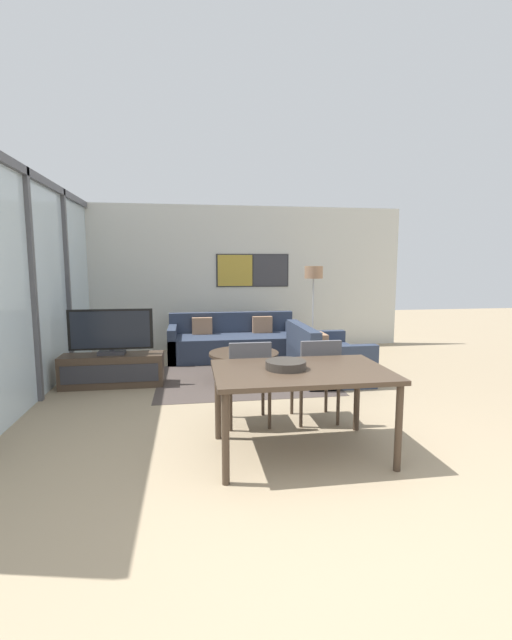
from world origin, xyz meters
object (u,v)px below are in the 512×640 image
sofa_main (233,343)px  dining_table (301,378)px  dining_chair_centre (317,375)px  tv_console (113,370)px  sofa_side (323,360)px  coffee_table (244,359)px  television (111,332)px  fruit_bowl (286,364)px  dining_chair_left (249,377)px  floor_lamp (314,280)px

sofa_main → dining_table: (0.19, -4.02, 0.43)m
dining_table → dining_chair_centre: dining_chair_centre is taller
tv_console → sofa_side: size_ratio=0.98×
coffee_table → dining_table: dining_table is taller
tv_console → television: 0.53m
dining_chair_centre → fruit_bowl: 0.90m
coffee_table → dining_chair_centre: (0.55, -1.79, 0.21)m
sofa_main → dining_table: sofa_main is taller
dining_chair_left → dining_chair_centre: 0.73m
television → sofa_side: (3.01, -0.03, -0.49)m
sofa_side → dining_table: bearing=158.0°
television → floor_lamp: size_ratio=0.68×
tv_console → dining_table: 3.23m
dining_chair_left → dining_chair_centre: same height
sofa_side → coffee_table: (-1.17, 0.06, 0.04)m
dining_table → sofa_main: bearing=92.7°
television → floor_lamp: floor_lamp is taller
coffee_table → tv_console: bearing=-178.9°
dining_chair_centre → floor_lamp: floor_lamp is taller
sofa_main → floor_lamp: (1.44, -0.11, 1.12)m
tv_console → dining_chair_centre: 2.98m
sofa_main → dining_chair_centre: 3.35m
coffee_table → dining_table: (0.19, -2.51, 0.39)m
sofa_main → fruit_bowl: size_ratio=6.40×
television → sofa_main: bearing=40.1°
television → dining_table: size_ratio=0.74×
television → floor_lamp: (3.28, 1.43, 0.63)m
coffee_table → floor_lamp: 2.28m
dining_chair_left → dining_chair_centre: bearing=-0.8°
television → fruit_bowl: 3.09m
coffee_table → dining_chair_centre: 1.88m
coffee_table → fruit_bowl: bearing=-88.7°
sofa_main → dining_chair_left: size_ratio=2.52×
dining_chair_left → tv_console: bearing=133.7°
dining_table → fruit_bowl: fruit_bowl is taller
dining_table → fruit_bowl: bearing=166.1°
sofa_side → television: bearing=89.5°
sofa_main → fruit_bowl: 4.02m
tv_console → coffee_table: bearing=1.1°
dining_chair_left → floor_lamp: 3.67m
coffee_table → fruit_bowl: size_ratio=2.84×
sofa_side → dining_table: sofa_side is taller
fruit_bowl → dining_chair_left: bearing=108.6°
television → coffee_table: bearing=1.1°
dining_table → dining_chair_left: dining_chair_left is taller
sofa_main → sofa_side: bearing=-53.2°
dining_table → television: bearing=129.4°
sofa_side → dining_chair_centre: 1.85m
tv_console → coffee_table: tv_console is taller
dining_chair_centre → floor_lamp: (0.89, 3.18, 0.87)m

